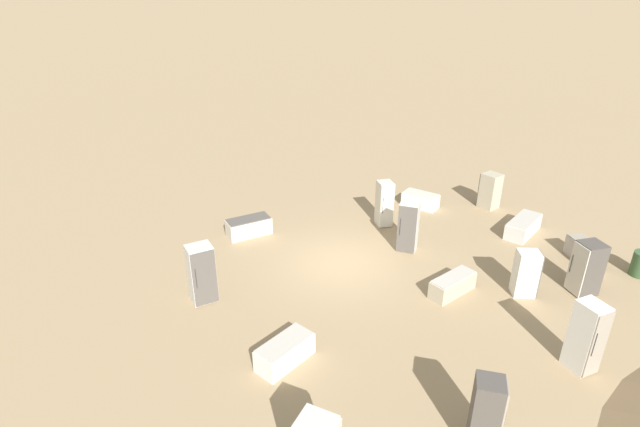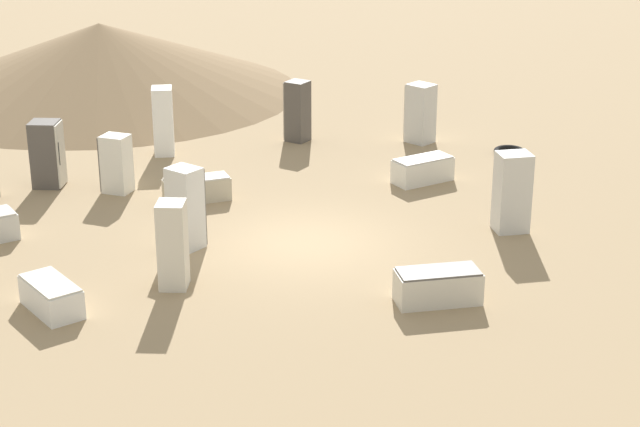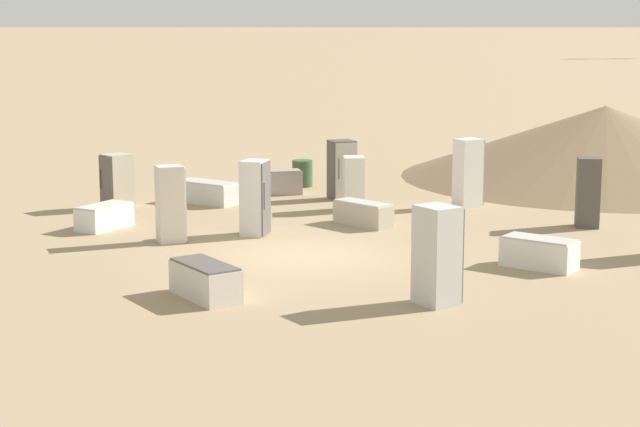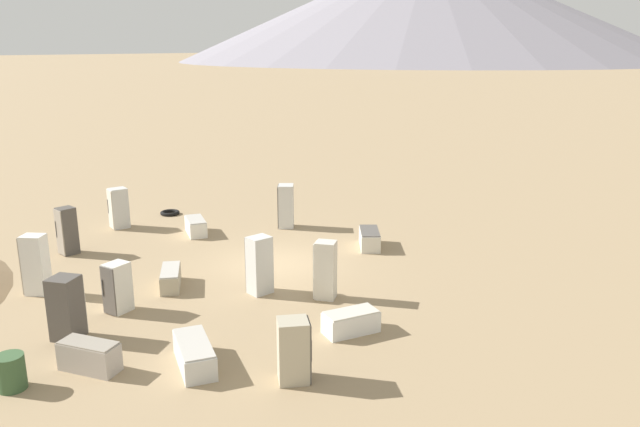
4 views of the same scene
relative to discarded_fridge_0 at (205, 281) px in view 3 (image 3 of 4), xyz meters
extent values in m
plane|color=#9E8460|center=(-1.70, -3.72, -0.34)|extent=(1000.00, 1000.00, 0.00)
cone|color=#7F6647|center=(-11.07, -15.95, 0.86)|extent=(13.50, 13.50, 2.40)
cube|color=beige|center=(0.00, 0.00, -0.02)|extent=(1.57, 1.78, 0.65)
cube|color=#56514C|center=(0.00, 0.00, 0.32)|extent=(1.51, 1.71, 0.04)
cube|color=#B2A88E|center=(-3.03, -7.36, -0.05)|extent=(1.59, 1.56, 0.58)
cube|color=#BCB7AD|center=(-3.03, -7.36, 0.26)|extent=(1.52, 1.50, 0.04)
cube|color=silver|center=(-6.79, -2.76, -0.03)|extent=(1.70, 1.45, 0.62)
cube|color=#BCB7AD|center=(-6.79, -2.76, 0.30)|extent=(1.63, 1.39, 0.04)
cube|color=silver|center=(-0.35, -6.02, 0.59)|extent=(0.70, 0.79, 1.86)
cube|color=#56514C|center=(-0.65, -5.95, 0.59)|extent=(0.18, 0.65, 1.79)
cylinder|color=#2D2D2D|center=(-0.63, -5.71, 0.68)|extent=(0.02, 0.02, 0.65)
cube|color=beige|center=(1.57, -5.13, 0.58)|extent=(0.77, 0.74, 1.84)
cube|color=silver|center=(1.28, -5.25, 0.58)|extent=(0.24, 0.51, 1.76)
cylinder|color=#2D2D2D|center=(1.17, -5.08, 0.67)|extent=(0.02, 0.02, 0.64)
cube|color=#4C4742|center=(-2.41, -11.44, 0.52)|extent=(0.90, 0.91, 1.73)
cube|color=beige|center=(-2.54, -11.10, 0.52)|extent=(0.63, 0.28, 1.66)
cylinder|color=#2D2D2D|center=(-2.33, -10.98, 0.61)|extent=(0.02, 0.02, 0.61)
cube|color=silver|center=(1.47, -10.50, -0.04)|extent=(2.02, 1.68, 0.60)
cube|color=#BCB7AD|center=(1.47, -10.50, 0.28)|extent=(1.94, 1.61, 0.04)
cube|color=#A89E93|center=(-0.43, -12.13, 0.01)|extent=(1.58, 0.99, 0.70)
cube|color=gray|center=(-0.43, -12.13, 0.38)|extent=(1.52, 0.95, 0.04)
cube|color=silver|center=(-4.38, 0.26, 0.59)|extent=(0.94, 0.97, 1.87)
cube|color=#56514C|center=(-4.65, 0.06, 0.59)|extent=(0.46, 0.60, 1.80)
cylinder|color=#2D2D2D|center=(-4.83, 0.26, 0.69)|extent=(0.02, 0.02, 0.65)
cube|color=silver|center=(-2.77, -9.54, 0.41)|extent=(0.61, 0.70, 1.50)
cube|color=#56514C|center=(-2.75, -9.89, 0.41)|extent=(0.53, 0.08, 1.44)
cylinder|color=#2D2D2D|center=(-2.94, -9.94, 0.48)|extent=(0.02, 0.02, 0.52)
cube|color=#B2A88E|center=(3.85, -9.60, 0.42)|extent=(0.96, 0.96, 1.53)
cube|color=#56514C|center=(4.11, -9.34, 0.42)|extent=(0.48, 0.47, 1.47)
cylinder|color=#2D2D2D|center=(4.29, -9.48, 0.50)|extent=(0.02, 0.02, 0.54)
cube|color=#4C4742|center=(-8.76, -7.35, 0.55)|extent=(0.64, 0.64, 1.79)
cube|color=gray|center=(-8.80, -7.66, 0.55)|extent=(0.56, 0.11, 1.72)
cylinder|color=#2D2D2D|center=(-9.00, -7.66, 0.64)|extent=(0.02, 0.02, 0.63)
cube|color=white|center=(-5.99, -10.20, 0.62)|extent=(0.86, 0.82, 1.93)
cube|color=gray|center=(-6.29, -10.39, 0.62)|extent=(0.31, 0.47, 1.85)
cylinder|color=#2D2D2D|center=(-6.42, -10.24, 0.72)|extent=(0.02, 0.02, 0.68)
cube|color=white|center=(3.54, -6.69, -0.05)|extent=(1.33, 1.66, 0.58)
cube|color=beige|center=(3.54, -6.69, 0.26)|extent=(1.27, 1.59, 0.04)
cylinder|color=#385633|center=(-1.12, -13.69, 0.08)|extent=(0.64, 0.64, 0.84)
camera|label=1|loc=(-16.62, -4.97, 8.65)|focal=28.00mm
camera|label=2|loc=(18.41, 5.97, 8.83)|focal=60.00mm
camera|label=3|loc=(-2.94, 19.74, 4.98)|focal=60.00mm
camera|label=4|loc=(12.10, -19.84, 7.27)|focal=35.00mm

